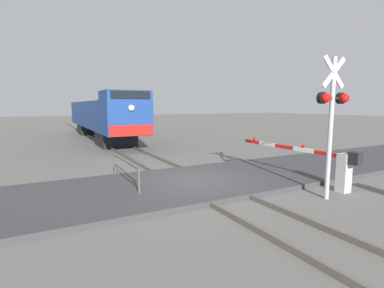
{
  "coord_description": "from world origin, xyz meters",
  "views": [
    {
      "loc": [
        -4.99,
        -9.19,
        2.86
      ],
      "look_at": [
        0.85,
        1.72,
        1.24
      ],
      "focal_mm": 27.35,
      "sensor_mm": 36.0,
      "label": 1
    }
  ],
  "objects_px": {
    "crossing_gate": "(327,163)",
    "guard_railing": "(126,169)",
    "crossing_signal": "(332,111)",
    "locomotive": "(101,116)"
  },
  "relations": [
    {
      "from": "crossing_gate",
      "to": "guard_railing",
      "type": "bearing_deg",
      "value": 151.12
    },
    {
      "from": "crossing_gate",
      "to": "guard_railing",
      "type": "distance_m",
      "value": 7.1
    },
    {
      "from": "crossing_signal",
      "to": "guard_railing",
      "type": "bearing_deg",
      "value": 139.68
    },
    {
      "from": "guard_railing",
      "to": "locomotive",
      "type": "bearing_deg",
      "value": 81.73
    },
    {
      "from": "crossing_gate",
      "to": "locomotive",
      "type": "bearing_deg",
      "value": 101.63
    },
    {
      "from": "locomotive",
      "to": "crossing_signal",
      "type": "bearing_deg",
      "value": -81.98
    },
    {
      "from": "guard_railing",
      "to": "crossing_gate",
      "type": "bearing_deg",
      "value": -28.88
    },
    {
      "from": "locomotive",
      "to": "crossing_gate",
      "type": "distance_m",
      "value": 19.55
    },
    {
      "from": "locomotive",
      "to": "crossing_signal",
      "type": "relative_size",
      "value": 4.28
    },
    {
      "from": "crossing_signal",
      "to": "crossing_gate",
      "type": "height_order",
      "value": "crossing_signal"
    }
  ]
}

